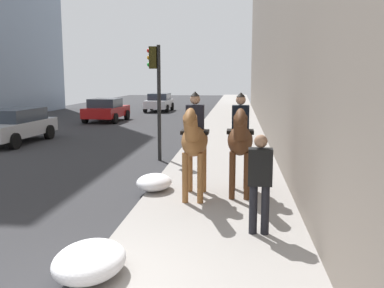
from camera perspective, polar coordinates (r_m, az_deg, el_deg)
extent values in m
ellipsoid|color=brown|center=(9.35, 0.38, 0.48)|extent=(1.50, 0.56, 0.66)
cylinder|color=brown|center=(9.03, 1.11, -4.56)|extent=(0.13, 0.13, 1.07)
cylinder|color=brown|center=(9.06, -0.92, -4.51)|extent=(0.13, 0.13, 1.07)
cylinder|color=brown|center=(9.91, 1.55, -3.35)|extent=(0.13, 0.13, 1.07)
cylinder|color=brown|center=(9.93, -0.29, -3.31)|extent=(0.13, 0.13, 1.07)
cylinder|color=brown|center=(8.54, -0.13, 2.03)|extent=(0.63, 0.28, 0.68)
ellipsoid|color=brown|center=(8.31, -0.28, 3.57)|extent=(0.63, 0.22, 0.49)
cylinder|color=black|center=(10.06, 0.78, 0.52)|extent=(0.28, 0.10, 0.55)
cube|color=black|center=(9.37, 0.41, 1.62)|extent=(0.44, 0.60, 0.08)
cube|color=black|center=(9.34, 0.41, 3.54)|extent=(0.28, 0.38, 0.55)
sphere|color=tan|center=(9.31, 0.41, 5.96)|extent=(0.22, 0.22, 0.22)
cone|color=black|center=(9.30, 0.42, 6.70)|extent=(0.20, 0.20, 0.10)
ellipsoid|color=#4C2B16|center=(9.66, 6.41, 0.54)|extent=(1.50, 0.57, 0.66)
cylinder|color=#4C2B16|center=(9.36, 7.31, -4.24)|extent=(0.13, 0.13, 1.04)
cylinder|color=#4C2B16|center=(9.36, 5.35, -4.21)|extent=(0.13, 0.13, 1.04)
cylinder|color=#4C2B16|center=(10.24, 7.24, -3.10)|extent=(0.13, 0.13, 1.04)
cylinder|color=#4C2B16|center=(10.24, 5.45, -3.07)|extent=(0.13, 0.13, 1.04)
cylinder|color=#4C2B16|center=(8.85, 6.44, 2.05)|extent=(0.63, 0.28, 0.68)
ellipsoid|color=#4C2B16|center=(8.62, 6.47, 3.52)|extent=(0.63, 0.22, 0.49)
cylinder|color=black|center=(10.38, 6.41, 0.57)|extent=(0.28, 0.10, 0.55)
cube|color=black|center=(9.69, 6.43, 1.65)|extent=(0.44, 0.60, 0.08)
cube|color=black|center=(9.65, 6.46, 3.50)|extent=(0.28, 0.38, 0.55)
sphere|color=tan|center=(9.63, 6.50, 5.84)|extent=(0.22, 0.22, 0.22)
cone|color=black|center=(9.62, 6.52, 6.56)|extent=(0.20, 0.20, 0.10)
cylinder|color=black|center=(7.41, 8.13, -8.57)|extent=(0.14, 0.14, 0.85)
cylinder|color=black|center=(7.41, 9.69, -8.60)|extent=(0.14, 0.14, 0.85)
cube|color=black|center=(7.22, 9.05, -3.02)|extent=(0.27, 0.41, 0.62)
sphere|color=#8C664C|center=(7.15, 9.13, 0.36)|extent=(0.22, 0.22, 0.22)
cube|color=maroon|center=(27.24, -11.27, 4.24)|extent=(3.92, 2.02, 0.60)
cube|color=#262D38|center=(26.99, -11.47, 5.39)|extent=(1.97, 1.72, 0.52)
cylinder|color=black|center=(28.71, -12.21, 3.84)|extent=(0.65, 0.24, 0.64)
cylinder|color=black|center=(28.11, -8.64, 3.84)|extent=(0.65, 0.24, 0.64)
cylinder|color=black|center=(26.49, -14.02, 3.37)|extent=(0.65, 0.24, 0.64)
cylinder|color=black|center=(25.84, -10.18, 3.36)|extent=(0.65, 0.24, 0.64)
cube|color=silver|center=(34.72, -4.40, 5.36)|extent=(3.91, 1.77, 0.60)
cube|color=#262D38|center=(34.92, -4.34, 6.30)|extent=(2.21, 1.55, 0.52)
cylinder|color=black|center=(33.40, -3.33, 4.72)|extent=(0.64, 0.23, 0.64)
cylinder|color=black|center=(33.74, -6.24, 4.72)|extent=(0.64, 0.23, 0.64)
cylinder|color=black|center=(35.77, -2.66, 5.00)|extent=(0.64, 0.23, 0.64)
cylinder|color=black|center=(36.09, -5.38, 5.01)|extent=(0.64, 0.23, 0.64)
cube|color=#B7BABF|center=(19.35, -22.63, 1.88)|extent=(4.54, 1.95, 0.60)
cube|color=#262D38|center=(19.53, -22.32, 3.61)|extent=(2.62, 1.65, 0.52)
cylinder|color=black|center=(17.77, -22.51, 0.34)|extent=(0.65, 0.25, 0.64)
cylinder|color=black|center=(20.16, -18.44, 1.51)|extent=(0.65, 0.25, 0.64)
cylinder|color=black|center=(21.01, -22.64, 1.56)|extent=(0.65, 0.25, 0.64)
cylinder|color=black|center=(14.10, -4.39, 5.33)|extent=(0.12, 0.12, 3.77)
cube|color=#2D280C|center=(14.12, -5.20, 11.35)|extent=(0.20, 0.24, 0.70)
sphere|color=red|center=(14.16, -5.74, 12.23)|extent=(0.14, 0.14, 0.14)
sphere|color=orange|center=(14.15, -5.72, 11.34)|extent=(0.14, 0.14, 0.14)
sphere|color=green|center=(14.14, -5.71, 10.45)|extent=(0.14, 0.14, 0.14)
ellipsoid|color=white|center=(6.08, -13.45, -14.85)|extent=(1.23, 0.95, 0.43)
ellipsoid|color=white|center=(10.18, -5.05, -5.07)|extent=(1.07, 0.82, 0.37)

